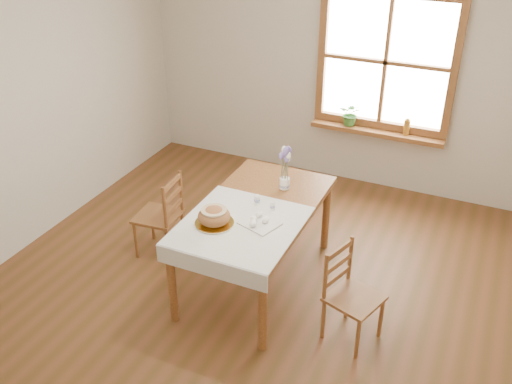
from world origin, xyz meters
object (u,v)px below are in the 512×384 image
dining_table (256,216)px  flower_vase (285,184)px  chair_right (354,297)px  bread_plate (214,223)px  chair_left (158,215)px

dining_table → flower_vase: (0.10, 0.39, 0.13)m
chair_right → flower_vase: 1.21m
dining_table → bread_plate: 0.43m
dining_table → bread_plate: bearing=-116.5°
dining_table → bread_plate: size_ratio=5.32×
dining_table → chair_left: size_ratio=1.95×
dining_table → chair_left: chair_left is taller
chair_right → flower_vase: (-0.87, 0.73, 0.40)m
dining_table → chair_right: size_ratio=2.02×
chair_left → chair_right: (1.98, -0.36, -0.01)m
bread_plate → dining_table: bearing=63.5°
bread_plate → chair_left: bearing=154.1°
bread_plate → flower_vase: size_ratio=3.01×
chair_left → chair_right: chair_left is taller
chair_right → flower_vase: flower_vase is taller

